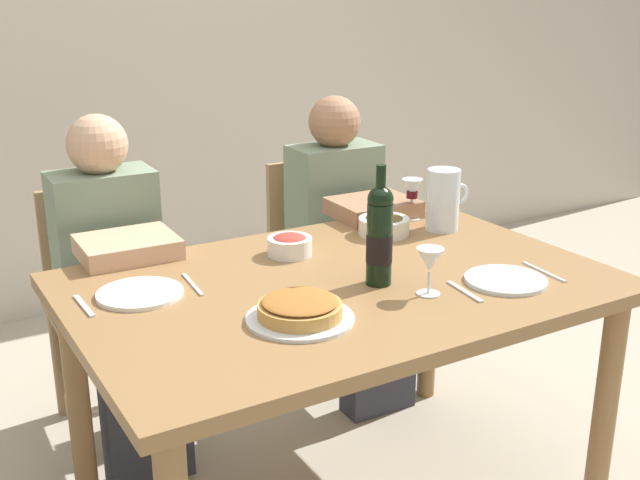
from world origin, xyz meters
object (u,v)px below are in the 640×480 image
(baked_tart, at_px, (300,310))
(chair_right, at_px, (319,252))
(salad_bowl, at_px, (290,244))
(diner_right, at_px, (349,241))
(olive_bowl, at_px, (384,224))
(wine_bottle, at_px, (380,235))
(chair_left, at_px, (103,293))
(diner_left, at_px, (118,282))
(dining_table, at_px, (340,310))
(dinner_plate_right_setting, at_px, (140,293))
(wine_glass_right_diner, at_px, (412,191))
(wine_glass_left_diner, at_px, (430,262))
(dinner_plate_left_setting, at_px, (506,280))
(water_pitcher, at_px, (443,203))

(baked_tart, relative_size, chair_right, 0.31)
(salad_bowl, distance_m, diner_right, 0.64)
(olive_bowl, relative_size, chair_right, 0.20)
(salad_bowl, bearing_deg, wine_bottle, -73.92)
(chair_left, distance_m, diner_right, 0.94)
(baked_tart, bearing_deg, chair_right, 57.41)
(diner_left, bearing_deg, dining_table, 125.50)
(dinner_plate_right_setting, relative_size, chair_right, 0.27)
(chair_left, distance_m, diner_left, 0.26)
(dining_table, xyz_separation_m, wine_glass_right_diner, (0.54, 0.38, 0.20))
(dining_table, bearing_deg, wine_glass_left_diner, -55.65)
(dining_table, distance_m, wine_bottle, 0.26)
(baked_tart, distance_m, dinner_plate_left_setting, 0.63)
(salad_bowl, distance_m, chair_left, 0.83)
(salad_bowl, relative_size, chair_right, 0.16)
(dining_table, relative_size, chair_right, 1.72)
(wine_glass_left_diner, xyz_separation_m, wine_glass_right_diner, (0.39, 0.60, 0.01))
(chair_left, xyz_separation_m, diner_right, (0.90, -0.25, 0.12))
(diner_left, xyz_separation_m, diner_right, (0.90, -0.02, 0.00))
(dinner_plate_left_setting, distance_m, dinner_plate_right_setting, 1.01)
(dinner_plate_right_setting, relative_size, diner_right, 0.20)
(dining_table, bearing_deg, olive_bowl, 39.25)
(water_pitcher, distance_m, wine_glass_right_diner, 0.15)
(wine_bottle, relative_size, wine_glass_left_diner, 2.59)
(water_pitcher, distance_m, olive_bowl, 0.22)
(dining_table, height_order, dinner_plate_left_setting, dinner_plate_left_setting)
(dining_table, relative_size, olive_bowl, 8.83)
(baked_tart, relative_size, diner_right, 0.23)
(wine_glass_right_diner, relative_size, dinner_plate_right_setting, 0.63)
(dinner_plate_right_setting, distance_m, diner_left, 0.52)
(diner_right, bearing_deg, wine_glass_left_diner, 72.12)
(wine_glass_right_diner, xyz_separation_m, diner_left, (-0.99, 0.29, -0.25))
(wine_glass_right_diner, height_order, diner_right, diner_right)
(dining_table, xyz_separation_m, dinner_plate_left_setting, (0.39, -0.25, 0.10))
(olive_bowl, distance_m, chair_left, 1.05)
(wine_bottle, bearing_deg, diner_right, 63.05)
(water_pitcher, relative_size, wine_glass_left_diner, 1.60)
(dining_table, distance_m, water_pitcher, 0.63)
(dining_table, distance_m, wine_glass_left_diner, 0.32)
(salad_bowl, height_order, olive_bowl, same)
(dining_table, distance_m, chair_left, 1.03)
(chair_left, bearing_deg, wine_bottle, 119.38)
(water_pitcher, xyz_separation_m, chair_left, (-1.00, 0.68, -0.36))
(olive_bowl, height_order, diner_right, diner_right)
(chair_right, bearing_deg, chair_left, 0.25)
(wine_bottle, xyz_separation_m, wine_glass_left_diner, (0.07, -0.13, -0.05))
(wine_glass_left_diner, bearing_deg, diner_right, 70.82)
(olive_bowl, bearing_deg, dinner_plate_right_setting, -172.83)
(chair_right, bearing_deg, wine_glass_left_diner, 75.80)
(dinner_plate_left_setting, xyz_separation_m, chair_left, (-0.84, 1.16, -0.27))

